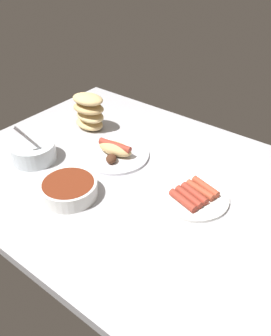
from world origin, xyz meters
The scene contains 6 objects.
ground_plane centered at (0.00, 0.00, -1.50)cm, with size 120.00×90.00×3.00cm, color #B2B2B7.
plate_sausages centered at (20.22, 1.70, 1.08)cm, with size 20.51×20.51×3.22cm.
bowl_chili centered at (-9.96, -19.80, 2.66)cm, with size 16.98×16.98×4.84cm.
bread_stack centered at (-33.65, 13.67, 7.20)cm, with size 14.60×11.19×14.40cm.
bowl_coleslaw centered at (-33.46, -13.82, 3.43)cm, with size 14.97×14.97×15.91cm.
plate_hotdog_assembled centered at (-12.83, 4.45, 1.78)cm, with size 23.30×23.30×5.61cm.
Camera 1 is at (55.50, -71.52, 68.42)cm, focal length 37.72 mm.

